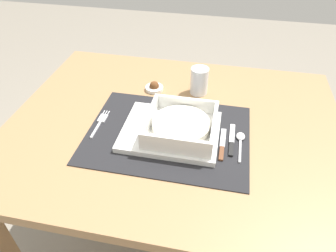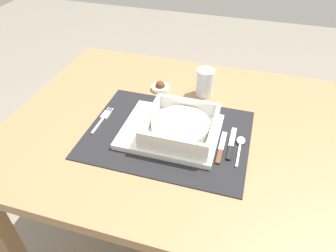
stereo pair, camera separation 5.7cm
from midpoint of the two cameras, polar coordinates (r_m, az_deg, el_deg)
The scene contains 11 objects.
ground_plane at distance 1.50m, azimuth -0.45°, elevation -22.31°, with size 6.00×6.00×0.00m, color gray.
dining_table at distance 0.98m, azimuth -0.64°, elevation -4.25°, with size 0.98×0.78×0.75m.
placemat at distance 0.87m, azimuth -1.88°, elevation -1.49°, with size 0.45×0.34×0.00m, color black.
serving_plate at distance 0.87m, azimuth -1.52°, elevation -1.00°, with size 0.27×0.21×0.02m, color white.
porridge_bowl at distance 0.84m, azimuth 0.46°, elevation -0.07°, with size 0.19×0.19×0.05m.
fork at distance 0.94m, azimuth -14.01°, elevation 0.78°, with size 0.02×0.13×0.00m.
spoon at distance 0.86m, azimuth 11.38°, elevation -2.49°, with size 0.02×0.12×0.01m.
butter_knife at distance 0.86m, azimuth 9.78°, elevation -2.89°, with size 0.01×0.13×0.01m.
bread_knife at distance 0.84m, azimuth 8.03°, elevation -3.72°, with size 0.01×0.13×0.01m.
drinking_glass at distance 1.03m, azimuth 4.16°, elevation 8.09°, with size 0.06×0.06×0.09m.
condiment_saucer at distance 1.06m, azimuth -4.11°, elevation 7.09°, with size 0.06×0.06×0.03m.
Camera 1 is at (0.13, -0.70, 1.32)m, focal length 33.06 mm.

